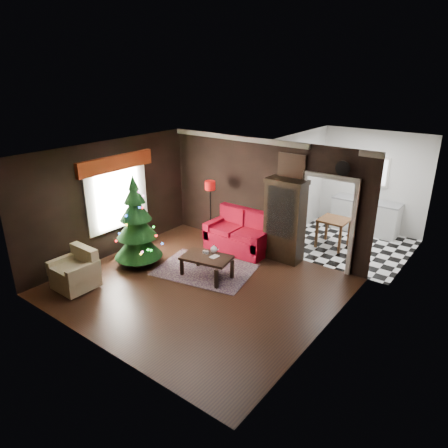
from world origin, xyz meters
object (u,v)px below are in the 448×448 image
Objects in this scene: curio_cabinet at (285,222)px; kitchen_table at (333,233)px; christmas_tree at (136,223)px; coffee_table at (207,266)px; floor_lamp at (210,213)px; wall_clock at (343,168)px; armchair at (74,269)px; loveseat at (239,231)px; teapot at (214,249)px.

curio_cabinet is 2.53× the size of kitchen_table.
christmas_tree is 1.91m from coffee_table.
coffee_table is (1.14, -1.54, -0.58)m from floor_lamp.
wall_clock is at bearing -66.25° from kitchen_table.
kitchen_table is (3.37, 5.32, -0.08)m from armchair.
loveseat is 5.31× the size of wall_clock.
loveseat is 0.81× the size of christmas_tree.
wall_clock is (2.09, 1.74, 1.81)m from teapot.
christmas_tree is 2.81× the size of kitchen_table.
loveseat reaches higher than coffee_table.
wall_clock is at bearing 9.66° from loveseat.
armchair is at bearing -100.88° from floor_lamp.
floor_lamp is at bearing 75.61° from christmas_tree.
wall_clock is (2.35, 0.40, 1.88)m from loveseat.
kitchen_table is (1.80, 1.65, -0.12)m from loveseat.
armchair reaches higher than kitchen_table.
christmas_tree is at bearing -137.95° from curio_cabinet.
floor_lamp is at bearing -176.68° from loveseat.
wall_clock reaches higher than kitchen_table.
floor_lamp is at bearing -147.60° from kitchen_table.
teapot is 0.54× the size of wall_clock.
christmas_tree is at bearing -146.52° from wall_clock.
armchair is at bearing -131.55° from coffee_table.
armchair is at bearing -133.99° from wall_clock.
loveseat is 2.45m from kitchen_table.
armchair is at bearing -125.04° from curio_cabinet.
armchair is 1.09× the size of kitchen_table.
christmas_tree is at bearing -104.39° from floor_lamp.
armchair is at bearing -128.29° from teapot.
teapot is (1.66, 0.74, -0.48)m from christmas_tree.
christmas_tree is at bearing -163.70° from coffee_table.
christmas_tree is at bearing -123.96° from loveseat.
wall_clock reaches higher than floor_lamp.
floor_lamp is at bearing 131.53° from teapot.
curio_cabinet is 10.93× the size of teapot.
kitchen_table reaches higher than coffee_table.
loveseat is at bearing 56.04° from christmas_tree.
floor_lamp is 0.80× the size of christmas_tree.
wall_clock is 2.43m from kitchen_table.
teapot is at bearing -119.68° from curio_cabinet.
teapot is 3.37m from kitchen_table.
floor_lamp is 1.58× the size of coffee_table.
loveseat is 3.04m from wall_clock.
floor_lamp is (-2.03, -0.27, -0.12)m from curio_cabinet.
kitchen_table is (1.54, 2.99, -0.20)m from teapot.
wall_clock reaches higher than armchair.
loveseat reaches higher than teapot.
christmas_tree is 4.69m from wall_clock.
teapot is (0.26, -1.34, 0.07)m from loveseat.
christmas_tree is 6.59× the size of wall_clock.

